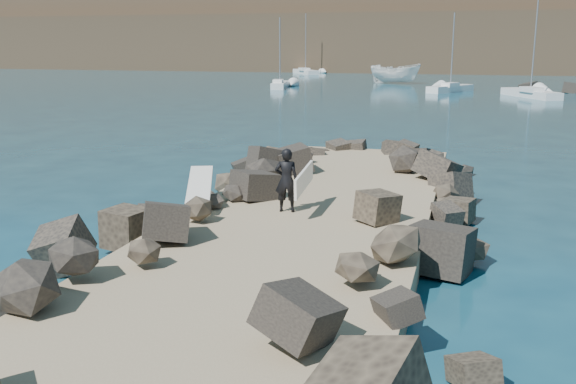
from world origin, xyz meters
The scene contains 11 objects.
ground centered at (0.00, 0.00, 0.00)m, with size 800.00×800.00×0.00m, color #0F384C.
jetty centered at (0.00, -2.00, 0.30)m, with size 6.00×26.00×0.60m, color #8C7759.
riprap_left centered at (-2.90, -1.50, 0.50)m, with size 2.60×22.00×1.00m, color black.
riprap_right centered at (2.90, -1.50, 0.50)m, with size 2.60×22.00×1.00m, color black.
surfboard_resting centered at (-2.82, 0.55, 1.04)m, with size 0.59×2.38×0.08m, color white.
boat_imported centered at (-5.28, 64.83, 1.19)m, with size 2.32×6.16×2.38m, color white.
surfer_with_board centered at (-0.44, 0.64, 1.41)m, with size 0.84×2.00×1.61m.
sailboat_c centered at (8.86, 47.45, 0.35)m, with size 4.89×7.51×9.08m.
sailboat_b centered at (1.70, 52.12, 0.35)m, with size 4.50×6.24×7.81m.
sailboat_e centered at (-22.02, 86.40, 0.35)m, with size 5.79×7.61×9.48m.
sailboat_a centered at (-16.32, 52.99, 0.35)m, with size 2.49×6.38×7.60m.
Camera 1 is at (3.81, -14.38, 4.73)m, focal length 40.00 mm.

